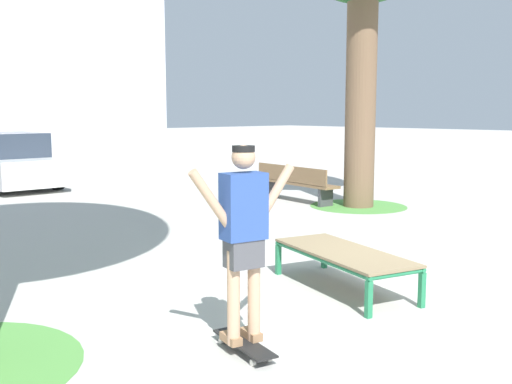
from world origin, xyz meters
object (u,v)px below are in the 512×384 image
skateboard (244,344)px  skater (244,230)px  car_white (7,163)px  skate_box (344,255)px  park_bench (295,182)px

skateboard → skater: skater is taller
car_white → skater: bearing=-102.2°
skateboard → car_white: size_ratio=0.19×
skater → car_white: bearing=77.8°
skate_box → park_bench: size_ratio=0.84×
skateboard → skater: (0.00, 0.00, 0.99)m
skate_box → skateboard: bearing=-163.9°
skate_box → skater: (-2.08, -0.60, 0.66)m
skater → park_bench: skater is taller
skate_box → skater: size_ratio=1.20×
skater → skate_box: bearing=16.0°
skater → skateboard: bearing=-102.2°
skate_box → skateboard: size_ratio=2.47×
skateboard → park_bench: 8.83m
skate_box → skater: skater is taller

